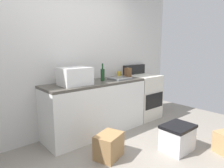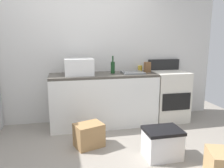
{
  "view_description": "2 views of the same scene",
  "coord_description": "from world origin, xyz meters",
  "px_view_note": "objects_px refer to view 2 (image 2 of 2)",
  "views": [
    {
      "loc": [
        -1.64,
        -1.5,
        1.46
      ],
      "look_at": [
        0.41,
        0.91,
        0.89
      ],
      "focal_mm": 32.11,
      "sensor_mm": 36.0,
      "label": 1
    },
    {
      "loc": [
        -0.36,
        -2.48,
        1.49
      ],
      "look_at": [
        0.37,
        0.83,
        0.8
      ],
      "focal_mm": 35.85,
      "sensor_mm": 36.0,
      "label": 2
    }
  ],
  "objects_px": {
    "coffee_mug": "(140,68)",
    "storage_bin": "(162,143)",
    "microwave": "(79,67)",
    "cardboard_box_large": "(89,135)",
    "wine_bottle": "(113,67)",
    "knife_block": "(147,67)",
    "stove_oven": "(168,95)"
  },
  "relations": [
    {
      "from": "coffee_mug",
      "to": "storage_bin",
      "type": "relative_size",
      "value": 0.22
    },
    {
      "from": "microwave",
      "to": "cardboard_box_large",
      "type": "relative_size",
      "value": 1.22
    },
    {
      "from": "wine_bottle",
      "to": "knife_block",
      "type": "height_order",
      "value": "wine_bottle"
    },
    {
      "from": "wine_bottle",
      "to": "storage_bin",
      "type": "height_order",
      "value": "wine_bottle"
    },
    {
      "from": "wine_bottle",
      "to": "storage_bin",
      "type": "bearing_deg",
      "value": -74.68
    },
    {
      "from": "coffee_mug",
      "to": "cardboard_box_large",
      "type": "relative_size",
      "value": 0.27
    },
    {
      "from": "wine_bottle",
      "to": "cardboard_box_large",
      "type": "bearing_deg",
      "value": -123.21
    },
    {
      "from": "stove_oven",
      "to": "cardboard_box_large",
      "type": "relative_size",
      "value": 2.92
    },
    {
      "from": "microwave",
      "to": "wine_bottle",
      "type": "relative_size",
      "value": 1.53
    },
    {
      "from": "wine_bottle",
      "to": "knife_block",
      "type": "relative_size",
      "value": 1.67
    },
    {
      "from": "microwave",
      "to": "storage_bin",
      "type": "bearing_deg",
      "value": -52.74
    },
    {
      "from": "microwave",
      "to": "knife_block",
      "type": "distance_m",
      "value": 1.21
    },
    {
      "from": "stove_oven",
      "to": "knife_block",
      "type": "distance_m",
      "value": 0.67
    },
    {
      "from": "microwave",
      "to": "storage_bin",
      "type": "xyz_separation_m",
      "value": [
        0.93,
        -1.22,
        -0.84
      ]
    },
    {
      "from": "coffee_mug",
      "to": "microwave",
      "type": "bearing_deg",
      "value": -167.54
    },
    {
      "from": "cardboard_box_large",
      "to": "storage_bin",
      "type": "bearing_deg",
      "value": -29.56
    },
    {
      "from": "microwave",
      "to": "wine_bottle",
      "type": "height_order",
      "value": "wine_bottle"
    },
    {
      "from": "cardboard_box_large",
      "to": "knife_block",
      "type": "bearing_deg",
      "value": 34.89
    },
    {
      "from": "knife_block",
      "to": "coffee_mug",
      "type": "bearing_deg",
      "value": 111.37
    },
    {
      "from": "knife_block",
      "to": "storage_bin",
      "type": "distance_m",
      "value": 1.55
    },
    {
      "from": "wine_bottle",
      "to": "storage_bin",
      "type": "distance_m",
      "value": 1.56
    },
    {
      "from": "microwave",
      "to": "wine_bottle",
      "type": "xyz_separation_m",
      "value": [
        0.58,
        0.06,
        -0.03
      ]
    },
    {
      "from": "coffee_mug",
      "to": "cardboard_box_large",
      "type": "distance_m",
      "value": 1.66
    },
    {
      "from": "microwave",
      "to": "stove_oven",
      "type": "bearing_deg",
      "value": 1.65
    },
    {
      "from": "wine_bottle",
      "to": "coffee_mug",
      "type": "relative_size",
      "value": 3.0
    },
    {
      "from": "wine_bottle",
      "to": "coffee_mug",
      "type": "xyz_separation_m",
      "value": [
        0.56,
        0.19,
        -0.06
      ]
    },
    {
      "from": "stove_oven",
      "to": "knife_block",
      "type": "relative_size",
      "value": 6.11
    },
    {
      "from": "wine_bottle",
      "to": "cardboard_box_large",
      "type": "height_order",
      "value": "wine_bottle"
    },
    {
      "from": "stove_oven",
      "to": "cardboard_box_large",
      "type": "distance_m",
      "value": 1.78
    },
    {
      "from": "stove_oven",
      "to": "coffee_mug",
      "type": "distance_m",
      "value": 0.72
    },
    {
      "from": "stove_oven",
      "to": "storage_bin",
      "type": "distance_m",
      "value": 1.48
    },
    {
      "from": "storage_bin",
      "to": "cardboard_box_large",
      "type": "bearing_deg",
      "value": 150.44
    }
  ]
}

